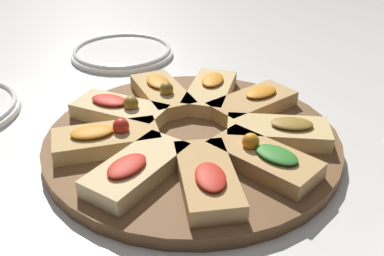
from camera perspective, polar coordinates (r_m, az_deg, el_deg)
ground_plane at (r=0.62m, az=-0.00°, el=-2.26°), size 3.00×3.00×0.00m
serving_board at (r=0.61m, az=-0.00°, el=-1.57°), size 0.40×0.40×0.02m
focaccia_slice_0 at (r=0.52m, az=-7.06°, el=-5.16°), size 0.14×0.08×0.03m
focaccia_slice_1 at (r=0.51m, az=1.99°, el=-6.39°), size 0.13×0.14×0.03m
focaccia_slice_2 at (r=0.54m, az=8.90°, el=-3.99°), size 0.06×0.14×0.04m
focaccia_slice_3 at (r=0.60m, az=10.98°, el=-0.46°), size 0.13×0.14×0.03m
focaccia_slice_4 at (r=0.67m, az=7.75°, el=3.16°), size 0.14×0.08×0.03m
focaccia_slice_5 at (r=0.70m, az=2.34°, el=4.67°), size 0.15×0.11×0.03m
focaccia_slice_6 at (r=0.69m, az=-3.84°, el=4.46°), size 0.11×0.15×0.04m
focaccia_slice_7 at (r=0.65m, az=-9.18°, el=2.25°), size 0.10×0.15×0.04m
focaccia_slice_8 at (r=0.58m, az=-10.86°, el=-1.34°), size 0.14×0.12×0.04m
plate_right at (r=0.93m, az=-8.83°, el=9.54°), size 0.20×0.20×0.02m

